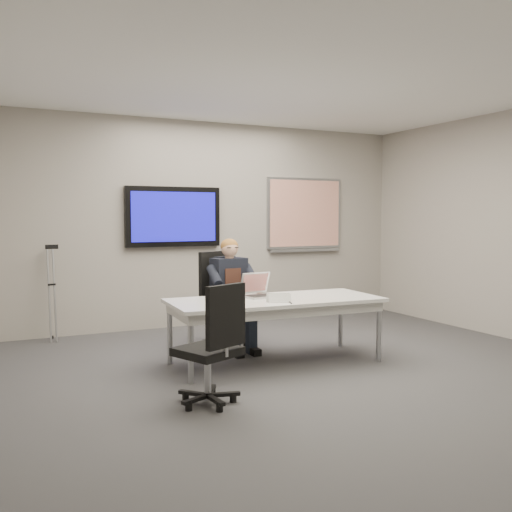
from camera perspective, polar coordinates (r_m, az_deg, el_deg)
name	(u,v)px	position (r m, az deg, el deg)	size (l,w,h in m)	color
floor	(324,379)	(5.45, 6.77, -12.09)	(6.00, 6.00, 0.02)	#3A3A3D
ceiling	(326,72)	(5.39, 7.03, 17.83)	(6.00, 6.00, 0.02)	white
wall_back	(207,224)	(7.93, -4.91, 3.21)	(6.00, 0.02, 2.80)	#A19B92
conference_table	(275,306)	(5.86, 1.92, -5.00)	(2.21, 1.01, 0.67)	silver
tv_display	(173,217)	(7.71, -8.26, 3.91)	(1.30, 0.09, 0.80)	black
whiteboard	(305,215)	(8.58, 4.89, 4.14)	(1.25, 0.08, 1.10)	#93969B
office_chair_far	(225,317)	(6.66, -3.13, -6.09)	(0.69, 0.69, 1.09)	black
office_chair_near	(211,367)	(4.63, -4.48, -11.05)	(0.61, 0.61, 0.98)	black
seated_person	(235,306)	(6.42, -2.14, -4.98)	(0.41, 0.70, 1.25)	#202836
crutch	(52,292)	(7.31, -19.75, -3.37)	(0.16, 0.30, 1.20)	#989B9F
laptop	(259,290)	(5.99, 0.26, -3.47)	(0.38, 0.37, 0.25)	#B4B4B7
name_tent	(279,298)	(5.59, 2.28, -4.18)	(0.22, 0.06, 0.09)	white
pen	(290,302)	(5.56, 3.44, -4.65)	(0.01, 0.01, 0.14)	black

